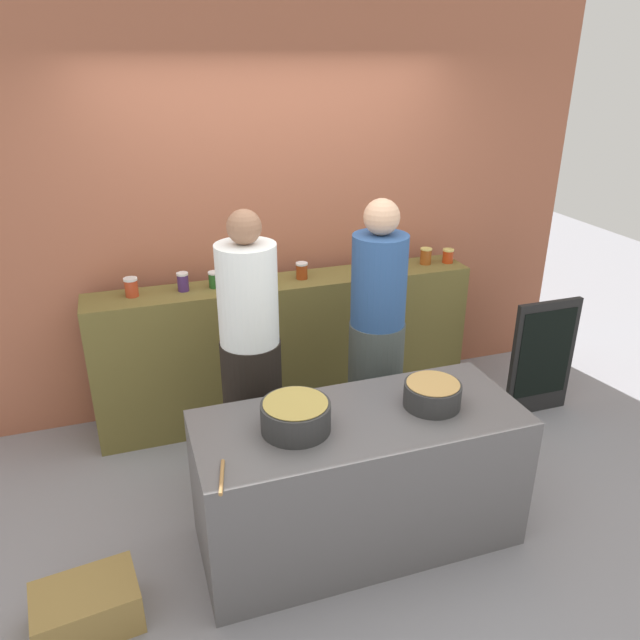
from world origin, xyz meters
The scene contains 19 objects.
ground centered at (0.00, 0.00, 0.00)m, with size 12.00×12.00×0.00m, color gray.
storefront_wall centered at (0.00, 1.45, 1.50)m, with size 4.80×0.12×3.00m, color #A65D42.
display_shelf centered at (0.00, 1.10, 0.52)m, with size 2.70×0.36×1.04m, color brown.
prep_table centered at (0.00, -0.30, 0.39)m, with size 1.70×0.70×0.78m, color #595657.
preserve_jar_0 centered at (-1.02, 1.13, 1.10)m, with size 0.09×0.09×0.12m.
preserve_jar_1 centered at (-0.69, 1.12, 1.10)m, with size 0.08×0.08×0.13m.
preserve_jar_2 centered at (-0.48, 1.12, 1.09)m, with size 0.08×0.08×0.11m.
preserve_jar_3 centered at (-0.15, 1.05, 1.09)m, with size 0.09×0.09×0.10m.
preserve_jar_4 centered at (0.12, 1.10, 1.10)m, with size 0.08×0.08×0.12m.
preserve_jar_5 centered at (0.80, 1.04, 1.10)m, with size 0.08×0.08×0.12m.
preserve_jar_6 centered at (1.09, 1.12, 1.10)m, with size 0.09×0.09×0.12m.
preserve_jar_7 centered at (1.26, 1.09, 1.09)m, with size 0.08×0.08×0.10m.
cooking_pot_left centered at (-0.34, -0.30, 0.86)m, with size 0.34×0.34×0.15m.
cooking_pot_center centered at (0.40, -0.31, 0.85)m, with size 0.30×0.30×0.13m.
wooden_spoon centered at (-0.76, -0.57, 0.79)m, with size 0.02×0.02×0.23m, color #9E703D.
cook_with_tongs centered at (-0.41, 0.39, 0.78)m, with size 0.36×0.36×1.73m.
cook_in_cap centered at (0.41, 0.45, 0.78)m, with size 0.35×0.35×1.71m.
bread_crate centered at (-1.41, -0.44, 0.11)m, with size 0.47×0.32×0.22m, color olive.
chalkboard_sign centered at (1.75, 0.49, 0.45)m, with size 0.52×0.04×0.89m.
Camera 1 is at (-1.04, -2.74, 2.48)m, focal length 34.24 mm.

